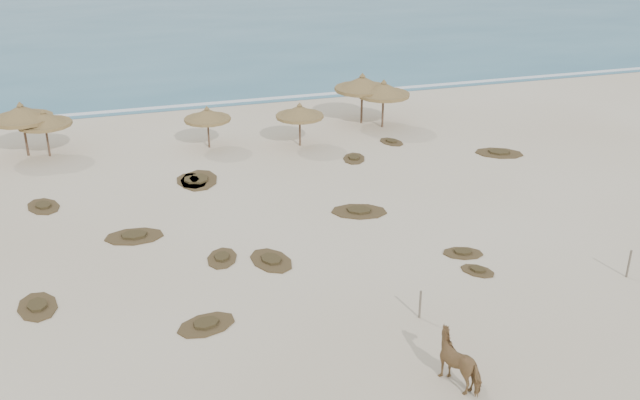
{
  "coord_description": "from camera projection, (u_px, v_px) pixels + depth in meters",
  "views": [
    {
      "loc": [
        -7.66,
        -21.25,
        13.52
      ],
      "look_at": [
        0.4,
        5.0,
        1.45
      ],
      "focal_mm": 40.0,
      "sensor_mm": 36.0,
      "label": 1
    }
  ],
  "objects": [
    {
      "name": "scrub_1",
      "position": [
        134.0,
        236.0,
        30.02
      ],
      "size": [
        2.63,
        1.86,
        0.16
      ],
      "rotation": [
        0.0,
        0.0,
        3.04
      ],
      "color": "brown",
      "rests_on": "ground"
    },
    {
      "name": "palapa_3",
      "position": [
        300.0,
        112.0,
        39.95
      ],
      "size": [
        3.46,
        3.46,
        2.54
      ],
      "rotation": [
        0.0,
        0.0,
        0.34
      ],
      "color": "brown",
      "rests_on": "ground"
    },
    {
      "name": "palapa_5",
      "position": [
        362.0,
        84.0,
        43.62
      ],
      "size": [
        4.36,
        4.36,
        3.2
      ],
      "rotation": [
        0.0,
        0.0,
        0.34
      ],
      "color": "brown",
      "rests_on": "ground"
    },
    {
      "name": "scrub_14",
      "position": [
        199.0,
        180.0,
        35.79
      ],
      "size": [
        2.38,
        3.17,
        0.16
      ],
      "rotation": [
        0.0,
        0.0,
        1.37
      ],
      "color": "brown",
      "rests_on": "ground"
    },
    {
      "name": "foam_line",
      "position": [
        225.0,
        103.0,
        48.85
      ],
      "size": [
        70.0,
        0.6,
        0.01
      ],
      "primitive_type": "cube",
      "color": "white",
      "rests_on": "ground"
    },
    {
      "name": "palapa_4",
      "position": [
        384.0,
        90.0,
        42.94
      ],
      "size": [
        4.17,
        4.17,
        2.99
      ],
      "rotation": [
        0.0,
        0.0,
        0.39
      ],
      "color": "brown",
      "rests_on": "ground"
    },
    {
      "name": "palapa_2",
      "position": [
        207.0,
        115.0,
        39.65
      ],
      "size": [
        3.41,
        3.41,
        2.44
      ],
      "rotation": [
        0.0,
        0.0,
        -0.4
      ],
      "color": "brown",
      "rests_on": "ground"
    },
    {
      "name": "scrub_13",
      "position": [
        192.0,
        181.0,
        35.67
      ],
      "size": [
        1.79,
        2.46,
        0.16
      ],
      "rotation": [
        0.0,
        0.0,
        1.72
      ],
      "color": "brown",
      "rests_on": "ground"
    },
    {
      "name": "ground",
      "position": [
        350.0,
        290.0,
        26.1
      ],
      "size": [
        160.0,
        160.0,
        0.0
      ],
      "primitive_type": "plane",
      "color": "beige",
      "rests_on": "ground"
    },
    {
      "name": "ocean",
      "position": [
        158.0,
        2.0,
        91.74
      ],
      "size": [
        200.0,
        100.0,
        0.01
      ],
      "primitive_type": "cube",
      "color": "#2B6381",
      "rests_on": "ground"
    },
    {
      "name": "scrub_5",
      "position": [
        499.0,
        153.0,
        39.44
      ],
      "size": [
        3.13,
        2.73,
        0.16
      ],
      "rotation": [
        0.0,
        0.0,
        2.67
      ],
      "color": "brown",
      "rests_on": "ground"
    },
    {
      "name": "scrub_0",
      "position": [
        37.0,
        306.0,
        24.99
      ],
      "size": [
        1.68,
        2.28,
        0.16
      ],
      "rotation": [
        0.0,
        0.0,
        1.74
      ],
      "color": "brown",
      "rests_on": "ground"
    },
    {
      "name": "scrub_9",
      "position": [
        271.0,
        260.0,
        28.07
      ],
      "size": [
        2.02,
        2.56,
        0.16
      ],
      "rotation": [
        0.0,
        0.0,
        1.85
      ],
      "color": "brown",
      "rests_on": "ground"
    },
    {
      "name": "scrub_6",
      "position": [
        43.0,
        206.0,
        32.84
      ],
      "size": [
        2.01,
        2.45,
        0.16
      ],
      "rotation": [
        0.0,
        0.0,
        1.93
      ],
      "color": "brown",
      "rests_on": "ground"
    },
    {
      "name": "scrub_3",
      "position": [
        359.0,
        211.0,
        32.34
      ],
      "size": [
        2.97,
        2.4,
        0.16
      ],
      "rotation": [
        0.0,
        0.0,
        2.81
      ],
      "color": "brown",
      "rests_on": "ground"
    },
    {
      "name": "scrub_12",
      "position": [
        478.0,
        271.0,
        27.32
      ],
      "size": [
        1.52,
        1.62,
        0.16
      ],
      "rotation": [
        0.0,
        0.0,
        2.22
      ],
      "color": "brown",
      "rests_on": "ground"
    },
    {
      "name": "scrub_7",
      "position": [
        354.0,
        158.0,
        38.65
      ],
      "size": [
        1.75,
        2.12,
        0.16
      ],
      "rotation": [
        0.0,
        0.0,
        1.2
      ],
      "color": "brown",
      "rests_on": "ground"
    },
    {
      "name": "horse",
      "position": [
        461.0,
        361.0,
        20.91
      ],
      "size": [
        1.49,
        2.02,
        1.55
      ],
      "primitive_type": "imported",
      "rotation": [
        0.0,
        0.0,
        3.54
      ],
      "color": "#996D45",
      "rests_on": "ground"
    },
    {
      "name": "palapa_1",
      "position": [
        21.0,
        114.0,
        38.25
      ],
      "size": [
        3.56,
        3.56,
        3.06
      ],
      "rotation": [
        0.0,
        0.0,
        0.09
      ],
      "color": "brown",
      "rests_on": "ground"
    },
    {
      "name": "scrub_4",
      "position": [
        463.0,
        253.0,
        28.64
      ],
      "size": [
        1.89,
        1.54,
        0.16
      ],
      "rotation": [
        0.0,
        0.0,
        2.8
      ],
      "color": "brown",
      "rests_on": "ground"
    },
    {
      "name": "fence_post_far",
      "position": [
        629.0,
        264.0,
        26.74
      ],
      "size": [
        0.11,
        0.11,
        1.13
      ],
      "primitive_type": "cylinder",
      "rotation": [
        0.0,
        0.0,
        0.35
      ],
      "color": "#6F6353",
      "rests_on": "ground"
    },
    {
      "name": "scrub_2",
      "position": [
        222.0,
        258.0,
        28.25
      ],
      "size": [
        1.65,
        2.07,
        0.16
      ],
      "rotation": [
        0.0,
        0.0,
        1.28
      ],
      "color": "brown",
      "rests_on": "ground"
    },
    {
      "name": "scrub_11",
      "position": [
        206.0,
        324.0,
        23.94
      ],
      "size": [
        2.36,
        1.88,
        0.16
      ],
      "rotation": [
        0.0,
        0.0,
        0.29
      ],
      "color": "brown",
      "rests_on": "ground"
    },
    {
      "name": "fence_post_near",
      "position": [
        420.0,
        304.0,
        24.2
      ],
      "size": [
        0.09,
        0.09,
        1.06
      ],
      "primitive_type": "cylinder",
      "rotation": [
        0.0,
        0.0,
        -0.2
      ],
      "color": "#6F6353",
      "rests_on": "ground"
    },
    {
      "name": "scrub_10",
      "position": [
        391.0,
        142.0,
        41.17
      ],
      "size": [
        1.56,
        1.91,
        0.16
      ],
      "rotation": [
        0.0,
        0.0,
        1.91
      ],
      "color": "brown",
      "rests_on": "ground"
    },
    {
      "name": "palapa_0",
      "position": [
        44.0,
        120.0,
        38.29
      ],
      "size": [
        3.55,
        3.55,
        2.68
      ],
      "rotation": [
        0.0,
        0.0,
        0.29
      ],
      "color": "brown",
      "rests_on": "ground"
    }
  ]
}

